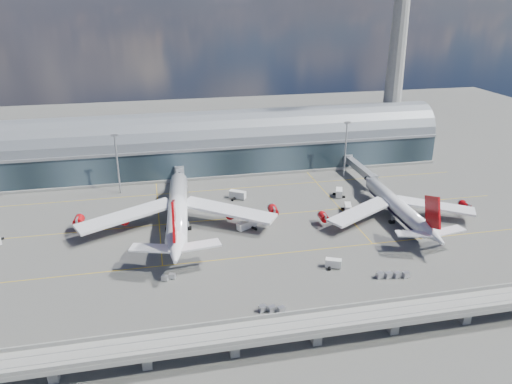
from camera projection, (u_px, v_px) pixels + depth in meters
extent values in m
plane|color=#474744|center=(265.00, 240.00, 170.50)|extent=(500.00, 500.00, 0.00)
cube|color=gold|center=(272.00, 254.00, 161.43)|extent=(200.00, 0.25, 0.01)
cube|color=gold|center=(253.00, 216.00, 188.65)|extent=(200.00, 0.25, 0.01)
cube|color=gold|center=(239.00, 188.00, 215.87)|extent=(200.00, 0.25, 0.01)
cube|color=gold|center=(158.00, 214.00, 190.95)|extent=(0.25, 80.00, 0.01)
cube|color=gold|center=(332.00, 199.00, 204.50)|extent=(0.25, 80.00, 0.01)
cube|color=#1B272E|center=(228.00, 154.00, 238.67)|extent=(200.00, 28.00, 14.00)
cylinder|color=slate|center=(228.00, 140.00, 236.06)|extent=(200.00, 28.00, 28.00)
cube|color=gray|center=(233.00, 148.00, 223.36)|extent=(200.00, 1.00, 1.20)
cube|color=gray|center=(229.00, 166.00, 241.06)|extent=(200.00, 30.00, 1.20)
cube|color=gray|center=(387.00, 146.00, 260.79)|extent=(18.00, 18.00, 8.00)
cone|color=gray|center=(396.00, 66.00, 245.50)|extent=(10.00, 10.00, 90.00)
cube|color=gray|center=(317.00, 324.00, 118.54)|extent=(220.00, 8.50, 1.20)
cube|color=gray|center=(323.00, 331.00, 114.50)|extent=(220.00, 0.40, 1.20)
cube|color=gray|center=(312.00, 311.00, 121.76)|extent=(220.00, 0.40, 1.20)
cube|color=gray|center=(319.00, 326.00, 116.94)|extent=(220.00, 0.12, 0.12)
cube|color=gray|center=(315.00, 318.00, 119.66)|extent=(220.00, 0.12, 0.12)
cube|color=gray|center=(53.00, 372.00, 108.04)|extent=(2.20, 2.20, 5.00)
cube|color=gray|center=(147.00, 358.00, 111.92)|extent=(2.20, 2.20, 5.00)
cube|color=gray|center=(235.00, 346.00, 115.79)|extent=(2.20, 2.20, 5.00)
cube|color=gray|center=(317.00, 335.00, 119.66)|extent=(2.20, 2.20, 5.00)
cube|color=gray|center=(393.00, 324.00, 123.54)|extent=(2.20, 2.20, 5.00)
cube|color=gray|center=(466.00, 314.00, 127.41)|extent=(2.20, 2.20, 5.00)
cylinder|color=gray|center=(118.00, 165.00, 206.07)|extent=(0.70, 0.70, 25.00)
cube|color=gray|center=(114.00, 135.00, 201.33)|extent=(3.00, 0.40, 1.00)
cylinder|color=gray|center=(345.00, 150.00, 225.43)|extent=(0.70, 0.70, 25.00)
cube|color=gray|center=(347.00, 123.00, 220.70)|extent=(3.00, 0.40, 1.00)
cylinder|color=white|center=(178.00, 208.00, 179.22)|extent=(11.56, 57.58, 6.90)
cone|color=white|center=(179.00, 178.00, 208.52)|extent=(7.59, 9.17, 6.90)
cone|color=white|center=(176.00, 251.00, 147.61)|extent=(7.94, 13.47, 6.90)
cube|color=#A5070B|center=(174.00, 221.00, 147.41)|extent=(1.81, 12.92, 14.28)
cube|color=white|center=(126.00, 216.00, 175.41)|extent=(35.36, 21.68, 2.79)
cube|color=white|center=(228.00, 210.00, 179.70)|extent=(33.93, 26.05, 2.79)
cylinder|color=#A5070B|center=(125.00, 218.00, 178.04)|extent=(3.88, 5.66, 3.45)
cylinder|color=#A5070B|center=(79.00, 221.00, 176.13)|extent=(3.88, 5.66, 3.45)
cylinder|color=#A5070B|center=(230.00, 213.00, 182.48)|extent=(3.88, 5.66, 3.45)
cylinder|color=#A5070B|center=(273.00, 210.00, 184.39)|extent=(3.88, 5.66, 3.45)
cylinder|color=gray|center=(179.00, 200.00, 199.67)|extent=(0.54, 0.54, 3.24)
cylinder|color=gray|center=(169.00, 227.00, 176.73)|extent=(0.65, 0.65, 3.24)
cylinder|color=gray|center=(188.00, 226.00, 177.55)|extent=(0.65, 0.65, 3.24)
cylinder|color=black|center=(169.00, 229.00, 177.11)|extent=(2.50, 1.81, 1.62)
cylinder|color=black|center=(188.00, 228.00, 177.93)|extent=(2.50, 1.81, 1.62)
cylinder|color=white|center=(396.00, 205.00, 185.09)|extent=(6.52, 45.38, 5.43)
cone|color=white|center=(369.00, 181.00, 208.28)|extent=(5.61, 7.62, 5.43)
cone|color=white|center=(434.00, 236.00, 159.90)|extent=(5.70, 11.36, 5.43)
cube|color=#A5070B|center=(433.00, 212.00, 159.81)|extent=(0.92, 11.21, 12.40)
cube|color=white|center=(361.00, 212.00, 181.14)|extent=(28.60, 19.35, 2.32)
cube|color=white|center=(435.00, 206.00, 186.18)|extent=(28.28, 20.38, 2.32)
cylinder|color=black|center=(396.00, 208.00, 185.64)|extent=(5.59, 40.72, 4.61)
cylinder|color=#A5070B|center=(357.00, 214.00, 183.38)|extent=(3.11, 4.75, 3.00)
cylinder|color=#A5070B|center=(323.00, 217.00, 181.15)|extent=(3.11, 4.75, 3.00)
cylinder|color=#A5070B|center=(433.00, 208.00, 188.61)|extent=(3.11, 4.75, 3.00)
cylinder|color=#A5070B|center=(464.00, 205.00, 190.84)|extent=(3.11, 4.75, 3.00)
cylinder|color=gray|center=(378.00, 199.00, 201.17)|extent=(0.47, 0.47, 2.81)
cylinder|color=gray|center=(392.00, 220.00, 182.69)|extent=(0.56, 0.56, 2.81)
cylinder|color=gray|center=(407.00, 218.00, 183.72)|extent=(0.56, 0.56, 2.81)
cylinder|color=black|center=(392.00, 222.00, 183.03)|extent=(2.09, 1.45, 1.40)
cylinder|color=black|center=(407.00, 221.00, 184.06)|extent=(2.09, 1.45, 1.40)
cube|color=gray|center=(181.00, 179.00, 211.00)|extent=(3.00, 24.00, 3.00)
cube|color=gray|center=(183.00, 190.00, 200.11)|extent=(3.60, 3.60, 3.40)
cylinder|color=gray|center=(179.00, 170.00, 221.88)|extent=(4.40, 4.40, 4.00)
cylinder|color=gray|center=(184.00, 198.00, 201.41)|extent=(0.50, 0.50, 3.40)
cylinder|color=black|center=(184.00, 201.00, 201.91)|extent=(1.40, 0.80, 0.80)
cube|color=gray|center=(359.00, 168.00, 224.63)|extent=(3.00, 28.00, 3.00)
cube|color=gray|center=(372.00, 179.00, 211.93)|extent=(3.60, 3.60, 3.40)
cylinder|color=gray|center=(348.00, 159.00, 237.34)|extent=(4.40, 4.40, 4.00)
cylinder|color=gray|center=(372.00, 186.00, 213.24)|extent=(0.50, 0.50, 3.40)
cylinder|color=black|center=(372.00, 189.00, 213.74)|extent=(1.40, 0.80, 0.80)
cylinder|color=black|center=(0.00, 239.00, 170.29)|extent=(2.50, 2.07, 0.87)
cube|color=silver|center=(333.00, 263.00, 153.21)|extent=(5.35, 4.05, 2.53)
cylinder|color=black|center=(337.00, 265.00, 154.48)|extent=(1.80, 2.57, 0.87)
cylinder|color=black|center=(329.00, 268.00, 152.76)|extent=(1.80, 2.57, 0.87)
cube|color=silver|center=(247.00, 224.00, 178.46)|extent=(8.18, 5.95, 2.62)
cylinder|color=black|center=(254.00, 228.00, 178.20)|extent=(2.02, 2.65, 0.91)
cylinder|color=black|center=(240.00, 226.00, 179.60)|extent=(2.02, 2.65, 0.91)
cube|color=silver|center=(348.00, 208.00, 192.43)|extent=(4.00, 6.45, 2.61)
cylinder|color=black|center=(345.00, 209.00, 194.42)|extent=(2.67, 1.61, 0.90)
cylinder|color=black|center=(351.00, 212.00, 191.30)|extent=(2.67, 1.61, 0.90)
cube|color=silver|center=(339.00, 192.00, 206.51)|extent=(4.38, 6.12, 2.90)
cylinder|color=black|center=(336.00, 194.00, 208.38)|extent=(2.96, 1.93, 1.00)
cylinder|color=black|center=(342.00, 197.00, 205.60)|extent=(2.96, 1.93, 1.00)
cube|color=silver|center=(237.00, 194.00, 204.32)|extent=(7.14, 6.03, 2.97)
cylinder|color=black|center=(241.00, 196.00, 206.28)|extent=(2.46, 2.94, 1.03)
cylinder|color=black|center=(234.00, 199.00, 203.34)|extent=(2.46, 2.94, 1.03)
cube|color=gray|center=(165.00, 280.00, 146.63)|extent=(2.52, 2.08, 0.27)
cube|color=#A7A7AC|center=(165.00, 278.00, 146.36)|extent=(2.15, 1.88, 1.35)
cube|color=gray|center=(172.00, 278.00, 147.77)|extent=(2.52, 2.08, 0.27)
cube|color=#A7A7AC|center=(172.00, 276.00, 147.50)|extent=(2.15, 1.88, 1.35)
cube|color=gray|center=(262.00, 310.00, 132.62)|extent=(2.67, 2.19, 0.29)
cube|color=#A7A7AC|center=(263.00, 308.00, 132.34)|extent=(2.28, 1.98, 1.44)
cube|color=gray|center=(272.00, 311.00, 132.35)|extent=(2.67, 2.19, 0.29)
cube|color=#A7A7AC|center=(272.00, 309.00, 132.07)|extent=(2.28, 1.98, 1.44)
cube|color=gray|center=(281.00, 312.00, 132.08)|extent=(2.67, 2.19, 0.29)
cube|color=#A7A7AC|center=(281.00, 309.00, 131.79)|extent=(2.28, 1.98, 1.44)
cube|color=gray|center=(379.00, 277.00, 148.09)|extent=(2.67, 2.02, 0.30)
cube|color=#A7A7AC|center=(380.00, 275.00, 147.79)|extent=(2.25, 1.85, 1.51)
cube|color=gray|center=(388.00, 277.00, 148.16)|extent=(2.67, 2.02, 0.30)
cube|color=#A7A7AC|center=(388.00, 275.00, 147.86)|extent=(2.25, 1.85, 1.51)
cube|color=gray|center=(397.00, 277.00, 148.22)|extent=(2.67, 2.02, 0.30)
cube|color=#A7A7AC|center=(397.00, 274.00, 147.92)|extent=(2.25, 1.85, 1.51)
cube|color=gray|center=(406.00, 277.00, 148.29)|extent=(2.67, 2.02, 0.30)
cube|color=#A7A7AC|center=(406.00, 274.00, 147.99)|extent=(2.25, 1.85, 1.51)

